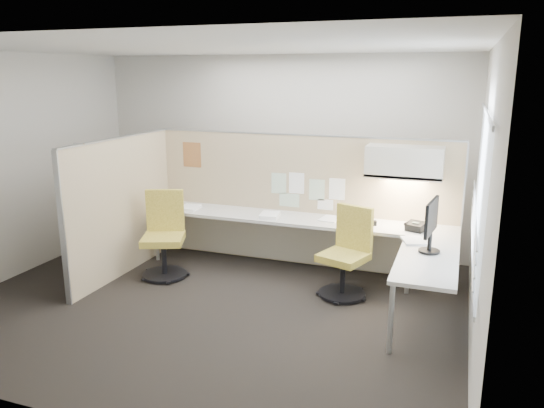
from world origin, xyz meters
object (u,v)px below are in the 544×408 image
at_px(monitor, 431,223).
at_px(phone, 415,226).
at_px(desk, 318,233).
at_px(chair_left, 164,237).
at_px(chair_right, 347,255).

xyz_separation_m(monitor, phone, (-0.21, 0.75, -0.27)).
relative_size(desk, chair_left, 3.72).
bearing_deg(desk, chair_left, -163.63).
relative_size(chair_right, phone, 3.96).
distance_m(chair_left, monitor, 3.30).
bearing_deg(chair_left, chair_right, -17.34).
height_order(chair_right, phone, chair_right).
xyz_separation_m(desk, chair_right, (0.44, -0.38, -0.12)).
height_order(chair_left, phone, chair_left).
relative_size(chair_left, monitor, 1.94).
xyz_separation_m(desk, phone, (1.16, 0.07, 0.18)).
bearing_deg(chair_left, desk, -5.23).
distance_m(chair_left, chair_right, 2.33).
bearing_deg(chair_left, phone, -10.10).
xyz_separation_m(chair_right, monitor, (0.92, -0.31, 0.57)).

